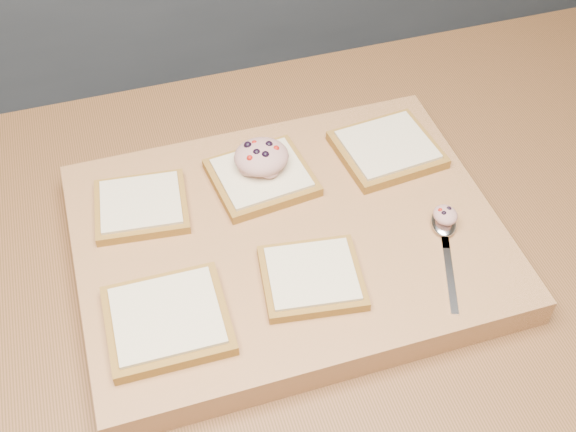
% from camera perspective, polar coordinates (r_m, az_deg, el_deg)
% --- Properties ---
extents(island_counter, '(2.00, 0.80, 0.90)m').
position_cam_1_polar(island_counter, '(1.26, 0.73, -16.55)').
color(island_counter, slate).
rests_on(island_counter, ground).
extents(cutting_board, '(0.50, 0.38, 0.04)m').
position_cam_1_polar(cutting_board, '(0.87, 0.00, -1.93)').
color(cutting_board, '#BB7E50').
rests_on(cutting_board, island_counter).
extents(bread_far_left, '(0.12, 0.11, 0.02)m').
position_cam_1_polar(bread_far_left, '(0.89, -11.52, 0.82)').
color(bread_far_left, olive).
rests_on(bread_far_left, cutting_board).
extents(bread_far_center, '(0.13, 0.12, 0.02)m').
position_cam_1_polar(bread_far_center, '(0.91, -2.10, 3.12)').
color(bread_far_center, olive).
rests_on(bread_far_center, cutting_board).
extents(bread_far_right, '(0.13, 0.13, 0.02)m').
position_cam_1_polar(bread_far_right, '(0.95, 7.84, 5.29)').
color(bread_far_right, olive).
rests_on(bread_far_right, cutting_board).
extents(bread_near_left, '(0.13, 0.12, 0.02)m').
position_cam_1_polar(bread_near_left, '(0.78, -9.51, -8.06)').
color(bread_near_left, olive).
rests_on(bread_near_left, cutting_board).
extents(bread_near_center, '(0.12, 0.12, 0.02)m').
position_cam_1_polar(bread_near_center, '(0.81, 1.90, -4.83)').
color(bread_near_center, olive).
rests_on(bread_near_center, cutting_board).
extents(tuna_salad_dollop, '(0.07, 0.07, 0.03)m').
position_cam_1_polar(tuna_salad_dollop, '(0.90, -2.13, 4.73)').
color(tuna_salad_dollop, tan).
rests_on(tuna_salad_dollop, bread_far_center).
extents(spoon, '(0.07, 0.15, 0.01)m').
position_cam_1_polar(spoon, '(0.87, 12.26, -1.06)').
color(spoon, silver).
rests_on(spoon, cutting_board).
extents(spoon_salad, '(0.03, 0.03, 0.02)m').
position_cam_1_polar(spoon_salad, '(0.87, 12.32, 0.10)').
color(spoon_salad, tan).
rests_on(spoon_salad, spoon).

